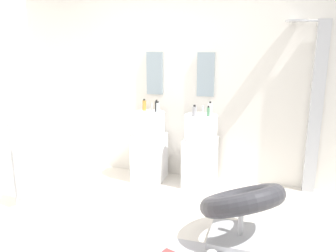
# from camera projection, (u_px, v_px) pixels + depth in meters

# --- Properties ---
(ground_plane) EXTENTS (4.80, 3.60, 0.04)m
(ground_plane) POSITION_uv_depth(u_px,v_px,m) (137.00, 236.00, 3.24)
(ground_plane) COLOR silver
(rear_partition) EXTENTS (4.80, 0.10, 2.60)m
(rear_partition) POSITION_uv_depth(u_px,v_px,m) (181.00, 81.00, 4.47)
(rear_partition) COLOR silver
(rear_partition) RESTS_ON ground_plane
(pedestal_sink_left) EXTENTS (0.41, 0.41, 1.02)m
(pedestal_sink_left) POSITION_uv_depth(u_px,v_px,m) (149.00, 146.00, 4.46)
(pedestal_sink_left) COLOR white
(pedestal_sink_left) RESTS_ON ground_plane
(pedestal_sink_right) EXTENTS (0.41, 0.41, 1.02)m
(pedestal_sink_right) POSITION_uv_depth(u_px,v_px,m) (200.00, 150.00, 4.27)
(pedestal_sink_right) COLOR white
(pedestal_sink_right) RESTS_ON ground_plane
(vanity_mirror_left) EXTENTS (0.22, 0.03, 0.56)m
(vanity_mirror_left) POSITION_uv_depth(u_px,v_px,m) (155.00, 73.00, 4.48)
(vanity_mirror_left) COLOR #8C9EA8
(vanity_mirror_right) EXTENTS (0.22, 0.03, 0.56)m
(vanity_mirror_right) POSITION_uv_depth(u_px,v_px,m) (206.00, 75.00, 4.29)
(vanity_mirror_right) COLOR #8C9EA8
(shower_column) EXTENTS (0.49, 0.24, 2.05)m
(shower_column) POSITION_uv_depth(u_px,v_px,m) (315.00, 105.00, 3.95)
(shower_column) COLOR #B7BABF
(shower_column) RESTS_ON ground_plane
(lounge_chair) EXTENTS (1.10, 1.10, 0.65)m
(lounge_chair) POSITION_uv_depth(u_px,v_px,m) (242.00, 205.00, 3.06)
(lounge_chair) COLOR #B7BABF
(lounge_chair) RESTS_ON ground_plane
(towel_rack) EXTENTS (0.37, 0.22, 0.95)m
(towel_rack) POSITION_uv_depth(u_px,v_px,m) (23.00, 154.00, 3.61)
(towel_rack) COLOR #B7BABF
(towel_rack) RESTS_ON ground_plane
(soap_bottle_clear) EXTENTS (0.05, 0.05, 0.14)m
(soap_bottle_clear) POSITION_uv_depth(u_px,v_px,m) (158.00, 107.00, 4.37)
(soap_bottle_clear) COLOR silver
(soap_bottle_clear) RESTS_ON pedestal_sink_left
(soap_bottle_white) EXTENTS (0.05, 0.05, 0.16)m
(soap_bottle_white) POSITION_uv_depth(u_px,v_px,m) (210.00, 108.00, 4.23)
(soap_bottle_white) COLOR white
(soap_bottle_white) RESTS_ON pedestal_sink_right
(soap_bottle_black) EXTENTS (0.04, 0.04, 0.16)m
(soap_bottle_black) POSITION_uv_depth(u_px,v_px,m) (156.00, 106.00, 4.37)
(soap_bottle_black) COLOR black
(soap_bottle_black) RESTS_ON pedestal_sink_left
(soap_bottle_grey) EXTENTS (0.06, 0.06, 0.14)m
(soap_bottle_grey) POSITION_uv_depth(u_px,v_px,m) (194.00, 111.00, 4.09)
(soap_bottle_grey) COLOR #99999E
(soap_bottle_grey) RESTS_ON pedestal_sink_right
(soap_bottle_amber) EXTENTS (0.05, 0.05, 0.15)m
(soap_bottle_amber) POSITION_uv_depth(u_px,v_px,m) (144.00, 105.00, 4.46)
(soap_bottle_amber) COLOR #C68C38
(soap_bottle_amber) RESTS_ON pedestal_sink_left
(soap_bottle_green) EXTENTS (0.04, 0.04, 0.13)m
(soap_bottle_green) POSITION_uv_depth(u_px,v_px,m) (208.00, 112.00, 4.09)
(soap_bottle_green) COLOR #59996B
(soap_bottle_green) RESTS_ON pedestal_sink_right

